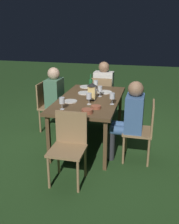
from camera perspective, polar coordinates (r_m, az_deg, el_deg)
name	(u,v)px	position (r m, az deg, el deg)	size (l,w,h in m)	color
ground_plane	(90,142)	(4.37, 0.00, -6.57)	(16.00, 16.00, 0.00)	#26471E
dining_table	(90,102)	(4.11, 0.00, 2.23)	(1.68, 0.93, 0.76)	brown
chair_head_far	(69,144)	(3.22, -4.54, -7.03)	(0.40, 0.42, 0.87)	#9E7A51
chair_side_left_a	(48,104)	(4.78, -9.00, 1.76)	(0.42, 0.40, 0.87)	#9E7A51
person_in_green	(58,96)	(4.67, -6.87, 3.38)	(0.38, 0.47, 1.15)	#4C7A5B
chair_head_near	(102,96)	(5.20, 2.79, 3.42)	(0.40, 0.42, 0.87)	#9E7A51
person_in_cream	(104,87)	(5.34, 3.21, 5.55)	(0.48, 0.38, 1.15)	white
chair_side_right_b	(143,129)	(3.73, 11.58, -3.54)	(0.42, 0.40, 0.87)	#9E7A51
person_in_blue	(129,117)	(3.68, 8.70, -1.12)	(0.38, 0.47, 1.15)	#426699
lantern_centerpiece	(92,90)	(3.99, 0.54, 4.74)	(0.15, 0.15, 0.27)	black
green_bottle_on_table	(91,85)	(4.52, 0.26, 6.00)	(0.07, 0.07, 0.29)	#1E5B2D
wine_glass_a	(89,97)	(3.77, -0.12, 3.38)	(0.08, 0.08, 0.17)	silver
wine_glass_b	(62,101)	(3.58, -6.03, 2.39)	(0.08, 0.08, 0.17)	silver
wine_glass_c	(112,97)	(3.78, 4.97, 3.37)	(0.08, 0.08, 0.17)	silver
wine_glass_d	(96,83)	(4.58, 1.36, 6.28)	(0.08, 0.08, 0.17)	silver
wine_glass_e	(100,89)	(4.18, 2.29, 4.97)	(0.08, 0.08, 0.17)	silver
plate_a	(85,93)	(4.38, -1.01, 4.18)	(0.23, 0.23, 0.01)	white
plate_b	(70,101)	(3.94, -4.19, 2.36)	(0.21, 0.21, 0.01)	silver
plate_c	(86,87)	(4.79, -0.68, 5.52)	(0.24, 0.24, 0.01)	white
plate_d	(104,92)	(4.44, 3.28, 4.36)	(0.25, 0.25, 0.01)	white
bowl_olives	(87,111)	(3.44, -0.51, 0.23)	(0.15, 0.15, 0.05)	#9E5138
bowl_bread	(96,107)	(3.62, 1.42, 1.11)	(0.14, 0.14, 0.04)	#9E5138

